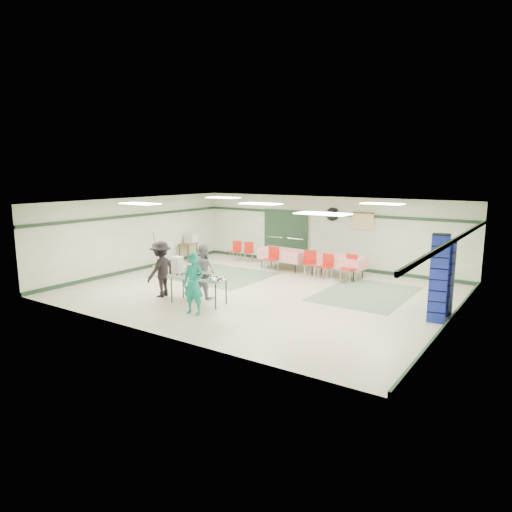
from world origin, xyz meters
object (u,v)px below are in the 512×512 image
Objects in this scene: serving_table at (198,279)px; crate_stack_blue_a at (444,278)px; volunteer_teal at (194,284)px; dining_table_a at (337,261)px; chair_c at (350,265)px; chair_loose_b at (236,249)px; crate_stack_blue_b at (439,278)px; volunteer_grey at (204,271)px; chair_a at (327,264)px; chair_b at (310,261)px; volunteer_dark at (161,269)px; office_printer at (191,238)px; chair_loose_a at (249,250)px; broom at (156,250)px; crate_stack_red at (438,297)px; dining_table_b at (283,254)px; chair_d at (272,256)px; printer_table at (188,246)px.

crate_stack_blue_a reaches higher than serving_table.
dining_table_a is at bearing 67.19° from volunteer_teal.
chair_loose_b is at bearing -177.43° from chair_c.
volunteer_grey is at bearing -165.93° from crate_stack_blue_b.
chair_a is at bearing -98.56° from dining_table_a.
serving_table is 4.81m from chair_b.
crate_stack_blue_b is (4.82, -2.58, 0.51)m from chair_b.
office_printer is at bearing -152.76° from volunteer_dark.
chair_loose_a is at bearing 170.90° from chair_a.
office_printer is at bearing -174.33° from chair_a.
broom is (-3.15, 2.80, -0.11)m from volunteer_dark.
broom reaches higher than chair_b.
volunteer_dark is 5.77m from chair_loose_b.
chair_loose_a is at bearing 156.32° from crate_stack_red.
dining_table_b is 2.95m from chair_c.
printer_table is at bearing 179.99° from chair_d.
serving_table is at bearing -75.27° from chair_loose_b.
chair_d is 0.47× the size of crate_stack_blue_a.
crate_stack_red is 0.89× the size of broom.
volunteer_dark is 5.46m from printer_table.
chair_d is at bearing 89.38° from serving_table.
volunteer_dark is 1.77× the size of chair_b.
dining_table_a reaches higher than printer_table.
office_printer is at bearing 155.60° from chair_b.
crate_stack_red is at bearing -90.00° from crate_stack_blue_a.
chair_loose_a is 0.53m from chair_loose_b.
serving_table is 6.18m from chair_loose_a.
chair_a is 6.13m from office_printer.
broom is at bearing -134.20° from chair_loose_b.
chair_b is at bearing 73.94° from volunteer_teal.
chair_d is 2.43m from chair_loose_b.
chair_loose_a is (-2.32, 5.73, -0.22)m from serving_table.
chair_d is at bearing 162.67° from crate_stack_blue_a.
crate_stack_blue_a reaches higher than chair_c.
chair_d is at bearing 158.18° from crate_stack_red.
chair_b is (1.30, 4.11, -0.22)m from volunteer_grey.
chair_c is at bearing -24.31° from chair_b.
printer_table is at bearing -167.40° from dining_table_a.
chair_loose_b is at bearing 158.60° from crate_stack_red.
volunteer_teal is at bearing -74.35° from chair_loose_b.
chair_b is 5.22m from crate_stack_blue_a.
crate_stack_blue_b reaches higher than office_printer.
serving_table is 6.44m from crate_stack_blue_a.
crate_stack_blue_a is 2.19× the size of printer_table.
chair_loose_b is at bearing 24.57° from office_printer.
volunteer_dark is at bearing -117.29° from chair_a.
volunteer_grey is at bearing -108.51° from dining_table_a.
chair_c is at bearing -115.43° from volunteer_grey.
serving_table is 0.90× the size of dining_table_b.
volunteer_grey reaches higher than chair_d.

